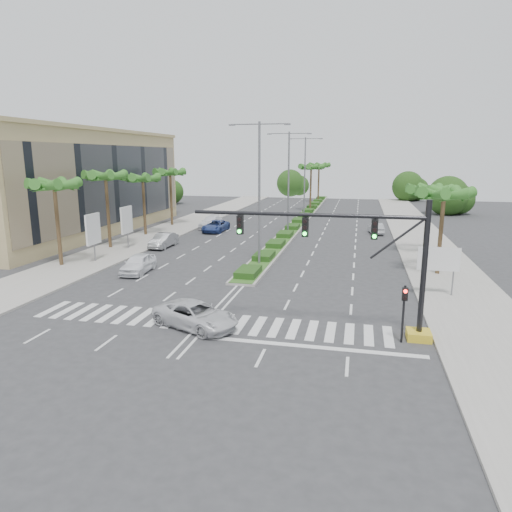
{
  "coord_description": "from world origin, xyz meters",
  "views": [
    {
      "loc": [
        8.17,
        -23.4,
        9.26
      ],
      "look_at": [
        1.89,
        4.41,
        3.0
      ],
      "focal_mm": 32.0,
      "sensor_mm": 36.0,
      "label": 1
    }
  ],
  "objects_px": {
    "car_parked_d": "(211,222)",
    "car_crossing": "(196,315)",
    "car_parked_a": "(138,264)",
    "car_parked_b": "(163,240)",
    "car_parked_c": "(216,226)",
    "car_right": "(376,228)"
  },
  "relations": [
    {
      "from": "car_parked_a",
      "to": "car_crossing",
      "type": "distance_m",
      "value": 13.55
    },
    {
      "from": "car_parked_c",
      "to": "car_right",
      "type": "height_order",
      "value": "car_parked_c"
    },
    {
      "from": "car_parked_a",
      "to": "car_parked_d",
      "type": "distance_m",
      "value": 23.74
    },
    {
      "from": "car_parked_b",
      "to": "car_parked_c",
      "type": "xyz_separation_m",
      "value": [
        2.23,
        10.75,
        -0.02
      ]
    },
    {
      "from": "car_parked_a",
      "to": "car_parked_b",
      "type": "relative_size",
      "value": 1.01
    },
    {
      "from": "car_crossing",
      "to": "car_parked_d",
      "type": "bearing_deg",
      "value": 40.49
    },
    {
      "from": "car_parked_a",
      "to": "car_parked_b",
      "type": "bearing_deg",
      "value": 98.34
    },
    {
      "from": "car_parked_c",
      "to": "car_right",
      "type": "xyz_separation_m",
      "value": [
        19.5,
        2.86,
        -0.05
      ]
    },
    {
      "from": "car_parked_d",
      "to": "car_crossing",
      "type": "xyz_separation_m",
      "value": [
        10.34,
        -34.07,
        -0.06
      ]
    },
    {
      "from": "car_parked_d",
      "to": "car_parked_a",
      "type": "bearing_deg",
      "value": -85.49
    },
    {
      "from": "car_parked_b",
      "to": "car_parked_c",
      "type": "height_order",
      "value": "car_parked_b"
    },
    {
      "from": "car_parked_d",
      "to": "car_crossing",
      "type": "relative_size",
      "value": 1.05
    },
    {
      "from": "car_parked_a",
      "to": "car_parked_d",
      "type": "height_order",
      "value": "car_parked_d"
    },
    {
      "from": "car_parked_c",
      "to": "car_right",
      "type": "distance_m",
      "value": 19.71
    },
    {
      "from": "car_parked_b",
      "to": "car_parked_d",
      "type": "relative_size",
      "value": 0.84
    },
    {
      "from": "car_parked_c",
      "to": "car_right",
      "type": "bearing_deg",
      "value": 10.4
    },
    {
      "from": "car_parked_c",
      "to": "car_parked_d",
      "type": "xyz_separation_m",
      "value": [
        -1.49,
        2.67,
        0.06
      ]
    },
    {
      "from": "car_crossing",
      "to": "car_right",
      "type": "xyz_separation_m",
      "value": [
        10.65,
        34.27,
        -0.04
      ]
    },
    {
      "from": "car_parked_d",
      "to": "car_crossing",
      "type": "distance_m",
      "value": 35.61
    },
    {
      "from": "car_parked_c",
      "to": "car_parked_d",
      "type": "height_order",
      "value": "car_parked_d"
    },
    {
      "from": "car_parked_c",
      "to": "car_crossing",
      "type": "distance_m",
      "value": 32.62
    },
    {
      "from": "car_parked_b",
      "to": "car_right",
      "type": "height_order",
      "value": "car_parked_b"
    }
  ]
}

